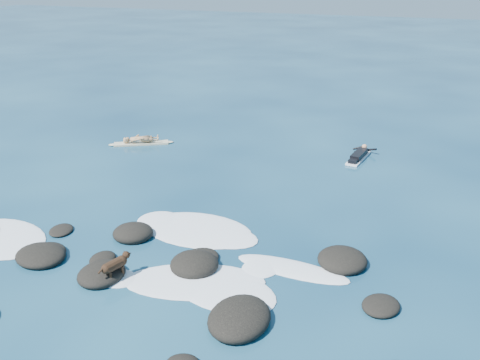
% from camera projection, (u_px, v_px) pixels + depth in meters
% --- Properties ---
extents(ground, '(160.00, 160.00, 0.00)m').
position_uv_depth(ground, '(170.00, 256.00, 15.02)').
color(ground, '#0A2642').
rests_on(ground, ground).
extents(reef_rocks, '(14.65, 7.77, 0.58)m').
position_uv_depth(reef_rocks, '(130.00, 278.00, 13.76)').
color(reef_rocks, black).
rests_on(reef_rocks, ground).
extents(breaking_foam, '(12.49, 6.48, 0.12)m').
position_uv_depth(breaking_foam, '(153.00, 252.00, 15.21)').
color(breaking_foam, white).
rests_on(breaking_foam, ground).
extents(standing_surfer_rig, '(2.66, 1.75, 1.68)m').
position_uv_depth(standing_surfer_rig, '(140.00, 130.00, 24.19)').
color(standing_surfer_rig, beige).
rests_on(standing_surfer_rig, ground).
extents(paddling_surfer_rig, '(1.07, 2.42, 0.42)m').
position_uv_depth(paddling_surfer_rig, '(359.00, 155.00, 22.58)').
color(paddling_surfer_rig, white).
rests_on(paddling_surfer_rig, ground).
extents(dog, '(0.47, 1.09, 0.71)m').
position_uv_depth(dog, '(116.00, 264.00, 13.72)').
color(dog, black).
rests_on(dog, ground).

